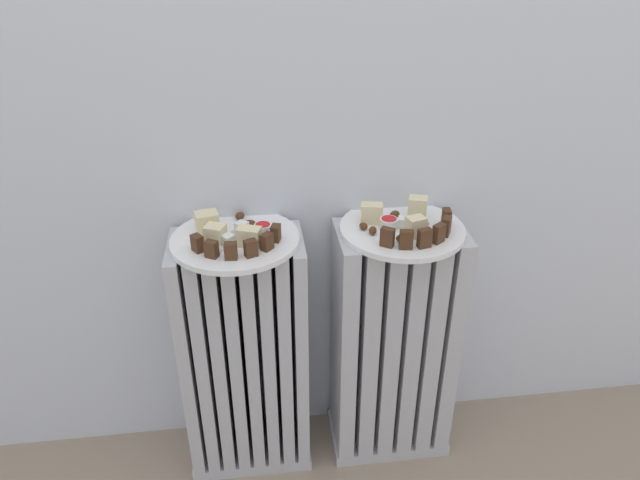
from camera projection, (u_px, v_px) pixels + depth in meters
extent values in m
cube|color=#B2B2B7|center=(252.00, 445.00, 1.52)|extent=(0.30, 0.17, 0.03)
cube|color=#B2B2B7|center=(189.00, 357.00, 1.35)|extent=(0.03, 0.17, 0.60)
cube|color=#B2B2B7|center=(205.00, 355.00, 1.36)|extent=(0.03, 0.17, 0.60)
cube|color=#B2B2B7|center=(221.00, 354.00, 1.36)|extent=(0.03, 0.17, 0.60)
cube|color=#B2B2B7|center=(237.00, 353.00, 1.36)|extent=(0.03, 0.17, 0.60)
cube|color=#B2B2B7|center=(252.00, 351.00, 1.37)|extent=(0.03, 0.17, 0.60)
cube|color=#B2B2B7|center=(268.00, 350.00, 1.37)|extent=(0.03, 0.17, 0.60)
cube|color=#B2B2B7|center=(284.00, 349.00, 1.38)|extent=(0.03, 0.17, 0.60)
cube|color=#B2B2B7|center=(299.00, 348.00, 1.38)|extent=(0.03, 0.17, 0.60)
cube|color=#B2B2B7|center=(386.00, 431.00, 1.56)|extent=(0.30, 0.17, 0.03)
cube|color=#B2B2B7|center=(343.00, 344.00, 1.39)|extent=(0.04, 0.17, 0.60)
cube|color=#B2B2B7|center=(363.00, 342.00, 1.40)|extent=(0.04, 0.17, 0.60)
cube|color=#B2B2B7|center=(383.00, 341.00, 1.40)|extent=(0.04, 0.17, 0.60)
cube|color=#B2B2B7|center=(403.00, 339.00, 1.41)|extent=(0.04, 0.17, 0.60)
cube|color=#B2B2B7|center=(423.00, 337.00, 1.41)|extent=(0.04, 0.17, 0.60)
cube|color=#B2B2B7|center=(442.00, 336.00, 1.42)|extent=(0.04, 0.17, 0.60)
cylinder|color=white|center=(235.00, 239.00, 1.22)|extent=(0.27, 0.27, 0.01)
cylinder|color=white|center=(402.00, 229.00, 1.26)|extent=(0.27, 0.27, 0.01)
cube|color=#472B19|center=(197.00, 243.00, 1.16)|extent=(0.03, 0.03, 0.04)
cube|color=#472B19|center=(211.00, 249.00, 1.14)|extent=(0.03, 0.03, 0.04)
cube|color=#472B19|center=(231.00, 251.00, 1.13)|extent=(0.03, 0.02, 0.04)
cube|color=#472B19|center=(251.00, 248.00, 1.14)|extent=(0.03, 0.03, 0.04)
cube|color=#472B19|center=(267.00, 242.00, 1.16)|extent=(0.03, 0.03, 0.04)
cube|color=#472B19|center=(276.00, 233.00, 1.19)|extent=(0.02, 0.03, 0.04)
cube|color=beige|center=(207.00, 222.00, 1.23)|extent=(0.05, 0.05, 0.04)
cube|color=beige|center=(249.00, 237.00, 1.17)|extent=(0.06, 0.04, 0.04)
cube|color=beige|center=(215.00, 234.00, 1.19)|extent=(0.05, 0.05, 0.04)
cube|color=white|center=(228.00, 240.00, 1.18)|extent=(0.03, 0.03, 0.02)
cube|color=white|center=(242.00, 227.00, 1.23)|extent=(0.03, 0.03, 0.02)
ellipsoid|color=#4C2814|center=(240.00, 216.00, 1.28)|extent=(0.03, 0.03, 0.02)
ellipsoid|color=#4C2814|center=(250.00, 223.00, 1.25)|extent=(0.03, 0.02, 0.02)
cylinder|color=white|center=(263.00, 228.00, 1.23)|extent=(0.04, 0.04, 0.02)
cylinder|color=red|center=(263.00, 226.00, 1.23)|extent=(0.03, 0.03, 0.01)
cube|color=#472B19|center=(387.00, 237.00, 1.17)|extent=(0.03, 0.03, 0.04)
cube|color=#472B19|center=(406.00, 240.00, 1.16)|extent=(0.03, 0.02, 0.04)
cube|color=#472B19|center=(425.00, 238.00, 1.17)|extent=(0.03, 0.02, 0.04)
cube|color=#472B19|center=(439.00, 233.00, 1.19)|extent=(0.03, 0.03, 0.04)
cube|color=#472B19|center=(446.00, 226.00, 1.21)|extent=(0.03, 0.03, 0.04)
cube|color=#472B19|center=(446.00, 218.00, 1.25)|extent=(0.02, 0.03, 0.04)
cube|color=beige|center=(372.00, 213.00, 1.26)|extent=(0.05, 0.04, 0.04)
cube|color=beige|center=(417.00, 208.00, 1.28)|extent=(0.05, 0.04, 0.05)
cube|color=beige|center=(415.00, 227.00, 1.21)|extent=(0.04, 0.04, 0.04)
cube|color=white|center=(403.00, 222.00, 1.25)|extent=(0.03, 0.03, 0.02)
cube|color=white|center=(422.00, 225.00, 1.24)|extent=(0.03, 0.03, 0.02)
ellipsoid|color=#4C2814|center=(373.00, 230.00, 1.22)|extent=(0.02, 0.03, 0.02)
ellipsoid|color=#4C2814|center=(395.00, 214.00, 1.29)|extent=(0.03, 0.03, 0.02)
ellipsoid|color=#4C2814|center=(363.00, 226.00, 1.24)|extent=(0.02, 0.03, 0.01)
ellipsoid|color=#4C2814|center=(402.00, 238.00, 1.19)|extent=(0.03, 0.02, 0.02)
cylinder|color=white|center=(389.00, 224.00, 1.24)|extent=(0.04, 0.04, 0.02)
cylinder|color=red|center=(389.00, 221.00, 1.24)|extent=(0.03, 0.03, 0.01)
cube|color=#B7B7BC|center=(223.00, 247.00, 1.17)|extent=(0.04, 0.07, 0.00)
cube|color=#B7B7BC|center=(235.00, 234.00, 1.22)|extent=(0.03, 0.03, 0.00)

